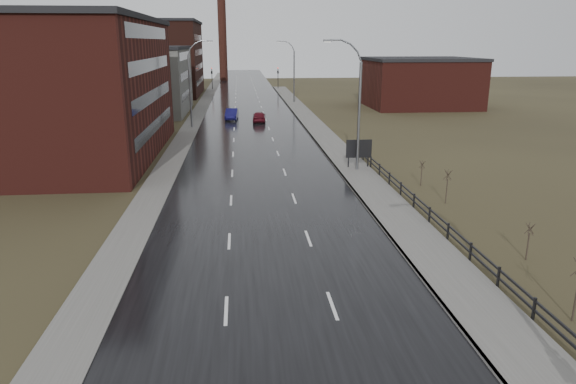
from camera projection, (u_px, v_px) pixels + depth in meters
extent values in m
cube|color=black|center=(252.00, 129.00, 68.00)|extent=(14.00, 300.00, 0.06)
cube|color=#595651|center=(357.00, 173.00, 44.87)|extent=(3.20, 180.00, 0.18)
cube|color=slate|center=(340.00, 173.00, 44.73)|extent=(0.16, 180.00, 0.18)
cube|color=#595651|center=(189.00, 130.00, 67.26)|extent=(2.40, 260.00, 0.12)
cube|color=#471914|center=(39.00, 91.00, 49.98)|extent=(22.00, 28.00, 13.00)
cube|color=black|center=(29.00, 18.00, 48.08)|extent=(22.44, 28.56, 0.50)
cube|color=black|center=(156.00, 125.00, 51.94)|extent=(0.06, 22.40, 1.20)
cube|color=black|center=(154.00, 95.00, 51.10)|extent=(0.06, 22.40, 1.20)
cube|color=black|center=(151.00, 64.00, 50.25)|extent=(0.06, 22.40, 1.20)
cube|color=black|center=(149.00, 32.00, 49.41)|extent=(0.06, 22.40, 1.20)
cube|color=slate|center=(136.00, 82.00, 82.20)|extent=(16.00, 20.00, 10.00)
cube|color=black|center=(133.00, 48.00, 80.72)|extent=(16.32, 20.40, 0.50)
cube|color=black|center=(187.00, 94.00, 83.47)|extent=(0.06, 16.00, 1.20)
cube|color=black|center=(186.00, 75.00, 82.63)|extent=(0.06, 16.00, 1.20)
cube|color=black|center=(185.00, 56.00, 81.79)|extent=(0.06, 16.00, 1.20)
cube|color=#331611|center=(138.00, 60.00, 109.72)|extent=(26.00, 24.00, 15.00)
cube|color=black|center=(135.00, 21.00, 107.54)|extent=(26.52, 24.48, 0.50)
cube|color=black|center=(200.00, 81.00, 112.14)|extent=(0.06, 19.20, 1.20)
cube|color=black|center=(199.00, 67.00, 111.30)|extent=(0.06, 19.20, 1.20)
cube|color=black|center=(199.00, 52.00, 110.46)|extent=(0.06, 19.20, 1.20)
cube|color=black|center=(198.00, 38.00, 109.61)|extent=(0.06, 19.20, 1.20)
cube|color=#471914|center=(420.00, 84.00, 90.62)|extent=(18.00, 16.00, 8.00)
cube|color=black|center=(421.00, 59.00, 89.42)|extent=(18.36, 16.32, 0.50)
cylinder|color=#331611|center=(222.00, 28.00, 149.26)|extent=(2.40, 2.40, 30.00)
cylinder|color=slate|center=(359.00, 118.00, 44.53)|extent=(0.24, 0.24, 9.50)
cylinder|color=slate|center=(359.00, 57.00, 43.07)|extent=(0.51, 0.14, 0.98)
cylinder|color=slate|center=(354.00, 48.00, 42.82)|extent=(0.81, 0.14, 0.81)
cylinder|color=slate|center=(346.00, 42.00, 42.63)|extent=(0.98, 0.14, 0.51)
cylinder|color=slate|center=(336.00, 40.00, 42.50)|extent=(1.01, 0.14, 0.14)
cube|color=slate|center=(328.00, 41.00, 42.46)|extent=(0.70, 0.28, 0.18)
cube|color=silver|center=(328.00, 42.00, 42.49)|extent=(0.50, 0.20, 0.04)
cylinder|color=slate|center=(190.00, 92.00, 67.87)|extent=(0.24, 0.24, 9.50)
cylinder|color=slate|center=(189.00, 52.00, 66.44)|extent=(0.51, 0.14, 0.98)
cylinder|color=slate|center=(193.00, 46.00, 66.28)|extent=(0.81, 0.14, 0.81)
cylinder|color=slate|center=(198.00, 42.00, 66.21)|extent=(0.98, 0.14, 0.51)
cylinder|color=slate|center=(205.00, 41.00, 66.24)|extent=(1.01, 0.14, 0.14)
cube|color=slate|center=(210.00, 41.00, 66.32)|extent=(0.70, 0.28, 0.18)
cube|color=silver|center=(210.00, 42.00, 66.34)|extent=(0.50, 0.20, 0.04)
cylinder|color=slate|center=(294.00, 77.00, 96.13)|extent=(0.24, 0.24, 9.50)
cylinder|color=slate|center=(293.00, 49.00, 94.67)|extent=(0.51, 0.14, 0.98)
cylinder|color=slate|center=(291.00, 45.00, 94.43)|extent=(0.81, 0.14, 0.81)
cylinder|color=slate|center=(287.00, 42.00, 94.23)|extent=(0.98, 0.14, 0.51)
cylinder|color=slate|center=(282.00, 41.00, 94.11)|extent=(1.01, 0.14, 0.14)
cube|color=slate|center=(279.00, 41.00, 94.06)|extent=(0.70, 0.28, 0.18)
cube|color=silver|center=(279.00, 42.00, 94.09)|extent=(0.50, 0.20, 0.04)
cube|color=black|center=(534.00, 310.00, 21.00)|extent=(0.10, 0.10, 1.10)
cube|color=black|center=(498.00, 278.00, 23.87)|extent=(0.10, 0.10, 1.10)
cube|color=black|center=(470.00, 252.00, 26.73)|extent=(0.10, 0.10, 1.10)
cube|color=black|center=(448.00, 232.00, 29.60)|extent=(0.10, 0.10, 1.10)
cube|color=black|center=(429.00, 215.00, 32.47)|extent=(0.10, 0.10, 1.10)
cube|color=black|center=(414.00, 201.00, 35.33)|extent=(0.10, 0.10, 1.10)
cube|color=black|center=(401.00, 189.00, 38.20)|extent=(0.10, 0.10, 1.10)
cube|color=black|center=(389.00, 179.00, 41.07)|extent=(0.10, 0.10, 1.10)
cube|color=black|center=(379.00, 170.00, 43.93)|extent=(0.10, 0.10, 1.10)
cube|color=black|center=(371.00, 162.00, 46.80)|extent=(0.10, 0.10, 1.10)
cube|color=black|center=(363.00, 155.00, 49.67)|extent=(0.10, 0.10, 1.10)
cube|color=black|center=(356.00, 149.00, 52.53)|extent=(0.10, 0.10, 1.10)
cube|color=black|center=(452.00, 229.00, 29.01)|extent=(0.08, 53.00, 0.10)
cube|color=black|center=(451.00, 235.00, 29.12)|extent=(0.08, 53.00, 0.10)
cylinder|color=#382D23|center=(576.00, 298.00, 20.94)|extent=(0.08, 0.08, 2.05)
cylinder|color=#382D23|center=(528.00, 246.00, 26.98)|extent=(0.08, 0.08, 1.50)
cylinder|color=#382D23|center=(531.00, 229.00, 26.71)|extent=(0.04, 0.51, 0.60)
cylinder|color=#382D23|center=(530.00, 229.00, 26.75)|extent=(0.49, 0.20, 0.61)
cylinder|color=#382D23|center=(529.00, 229.00, 26.73)|extent=(0.29, 0.43, 0.61)
cylinder|color=#382D23|center=(530.00, 229.00, 26.67)|extent=(0.29, 0.43, 0.61)
cylinder|color=#382D23|center=(531.00, 229.00, 26.66)|extent=(0.49, 0.20, 0.61)
cylinder|color=#382D23|center=(447.00, 191.00, 36.42)|extent=(0.08, 0.08, 1.83)
cylinder|color=#382D23|center=(449.00, 175.00, 36.09)|extent=(0.04, 0.62, 0.72)
cylinder|color=#382D23|center=(448.00, 175.00, 36.13)|extent=(0.58, 0.23, 0.73)
cylinder|color=#382D23|center=(447.00, 175.00, 36.11)|extent=(0.35, 0.52, 0.74)
cylinder|color=#382D23|center=(448.00, 175.00, 36.05)|extent=(0.35, 0.52, 0.74)
cylinder|color=#382D23|center=(448.00, 175.00, 36.04)|extent=(0.58, 0.23, 0.73)
cylinder|color=#382D23|center=(421.00, 177.00, 40.97)|extent=(0.08, 0.08, 1.52)
cylinder|color=#382D23|center=(423.00, 165.00, 40.70)|extent=(0.04, 0.52, 0.60)
cylinder|color=#382D23|center=(422.00, 164.00, 40.74)|extent=(0.49, 0.20, 0.61)
cylinder|color=#382D23|center=(422.00, 165.00, 40.72)|extent=(0.30, 0.44, 0.62)
cylinder|color=#382D23|center=(422.00, 165.00, 40.67)|extent=(0.30, 0.44, 0.62)
cylinder|color=#382D23|center=(423.00, 165.00, 40.65)|extent=(0.49, 0.20, 0.61)
cube|color=black|center=(349.00, 159.00, 46.43)|extent=(0.10, 0.10, 1.80)
cube|color=black|center=(368.00, 159.00, 46.59)|extent=(0.10, 0.10, 1.80)
cube|color=silver|center=(359.00, 149.00, 46.19)|extent=(2.24, 0.08, 1.55)
cube|color=black|center=(359.00, 149.00, 46.14)|extent=(2.34, 0.04, 1.65)
cylinder|color=black|center=(212.00, 79.00, 123.90)|extent=(0.16, 0.16, 5.20)
imported|color=black|center=(212.00, 70.00, 123.30)|extent=(0.58, 2.73, 1.10)
sphere|color=#FF190C|center=(212.00, 68.00, 123.07)|extent=(0.18, 0.18, 0.18)
cylinder|color=black|center=(278.00, 78.00, 125.33)|extent=(0.16, 0.16, 5.20)
imported|color=black|center=(278.00, 69.00, 124.73)|extent=(0.58, 2.73, 1.10)
sphere|color=#FF190C|center=(278.00, 68.00, 124.50)|extent=(0.18, 0.18, 0.18)
imported|color=#100E46|center=(232.00, 114.00, 75.96)|extent=(2.02, 4.95, 1.60)
imported|color=#530D18|center=(259.00, 117.00, 73.67)|extent=(2.05, 4.63, 1.55)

